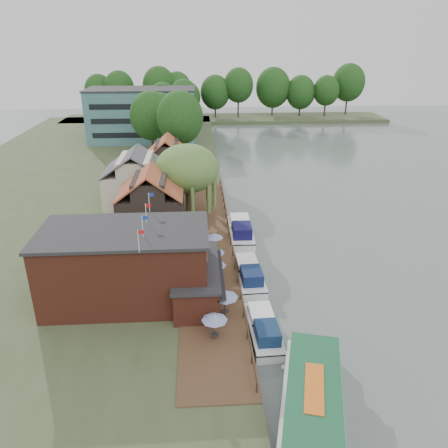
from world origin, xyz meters
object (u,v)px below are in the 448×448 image
object	(u,v)px
umbrella_0	(215,326)
swan	(284,367)
umbrella_4	(214,258)
umbrella_5	(214,243)
hotel_block	(143,115)
cruiser_1	(249,272)
cruiser_0	(264,326)
pub	(148,264)
umbrella_2	(209,281)
tour_boat	(312,415)
umbrella_3	(215,271)
willow	(188,183)
cruiser_2	(241,228)
cottage_a	(151,203)
cottage_c	(168,163)
umbrella_1	(225,303)
cottage_b	(137,179)

from	to	relation	value
umbrella_0	swan	bearing A→B (deg)	-27.84
umbrella_4	umbrella_5	xyz separation A→B (m)	(0.17, 3.84, 0.00)
umbrella_4	swan	xyz separation A→B (m)	(4.87, -14.97, -2.07)
hotel_block	cruiser_1	distance (m)	69.48
cruiser_0	swan	distance (m)	4.53
pub	umbrella_5	bearing A→B (deg)	54.26
hotel_block	umbrella_5	world-z (taller)	hotel_block
umbrella_2	tour_boat	distance (m)	17.55
umbrella_4	cruiser_1	bearing A→B (deg)	-18.10
umbrella_3	swan	size ratio (longest dim) A/B	5.40
pub	hotel_block	distance (m)	71.49
willow	umbrella_0	bearing A→B (deg)	-84.69
umbrella_5	cruiser_0	distance (m)	14.99
cruiser_1	cruiser_2	size ratio (longest dim) A/B	0.91
cottage_a	cottage_c	distance (m)	19.03
umbrella_1	umbrella_2	bearing A→B (deg)	108.62
cottage_a	umbrella_0	size ratio (longest dim) A/B	3.62
umbrella_3	umbrella_5	xyz separation A→B (m)	(0.19, 6.67, 0.00)
cottage_a	cottage_b	bearing A→B (deg)	106.70
cottage_c	tour_boat	size ratio (longest dim) A/B	0.55
cottage_c	umbrella_0	xyz separation A→B (m)	(5.98, -40.75, -2.96)
hotel_block	cottage_c	distance (m)	37.90
cruiser_0	tour_boat	size ratio (longest dim) A/B	0.58
hotel_block	cruiser_2	distance (m)	58.79
umbrella_4	cruiser_1	size ratio (longest dim) A/B	0.25
hotel_block	cottage_b	distance (m)	46.21
cottage_b	umbrella_3	distance (m)	24.93
cottage_b	pub	bearing A→B (deg)	-80.91
hotel_block	cottage_a	world-z (taller)	hotel_block
cottage_c	umbrella_1	world-z (taller)	cottage_c
umbrella_3	umbrella_4	bearing A→B (deg)	89.44
cottage_a	cruiser_1	world-z (taller)	cottage_a
pub	cruiser_0	distance (m)	12.13
umbrella_4	umbrella_1	bearing A→B (deg)	-86.34
hotel_block	cruiser_0	xyz separation A→B (m)	(18.34, -76.24, -6.09)
tour_boat	swan	size ratio (longest dim) A/B	35.11
cruiser_2	tour_boat	size ratio (longest dim) A/B	0.68
willow	umbrella_1	distance (m)	23.98
umbrella_2	umbrella_3	bearing A→B (deg)	69.30
hotel_block	umbrella_5	distance (m)	63.66
cottage_b	umbrella_2	xyz separation A→B (m)	(9.70, -24.42, -2.96)
cottage_b	cottage_c	size ratio (longest dim) A/B	1.13
tour_boat	umbrella_4	bearing A→B (deg)	119.41
cottage_b	willow	distance (m)	9.07
umbrella_4	cottage_c	bearing A→B (deg)	102.77
cottage_c	willow	xyz separation A→B (m)	(3.50, -14.00, 0.96)
umbrella_1	umbrella_2	size ratio (longest dim) A/B	1.03
umbrella_5	cruiser_1	world-z (taller)	umbrella_5
willow	umbrella_5	bearing A→B (deg)	-73.70
umbrella_3	tour_boat	xyz separation A→B (m)	(5.51, -18.37, -0.60)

